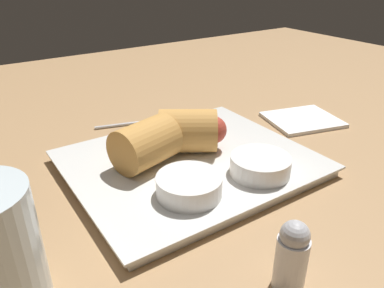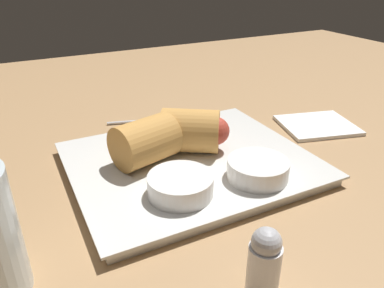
# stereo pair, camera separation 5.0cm
# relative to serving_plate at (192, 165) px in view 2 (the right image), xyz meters

# --- Properties ---
(table_surface) EXTENTS (1.80, 1.40, 0.02)m
(table_surface) POSITION_rel_serving_plate_xyz_m (-0.01, -0.00, -0.02)
(table_surface) COLOR #A87F54
(table_surface) RESTS_ON ground
(serving_plate) EXTENTS (0.30, 0.25, 0.01)m
(serving_plate) POSITION_rel_serving_plate_xyz_m (0.00, 0.00, 0.00)
(serving_plate) COLOR silver
(serving_plate) RESTS_ON table_surface
(roll_front_left) EXTENTS (0.09, 0.09, 0.06)m
(roll_front_left) POSITION_rel_serving_plate_xyz_m (-0.02, -0.02, 0.04)
(roll_front_left) COLOR #D19347
(roll_front_left) RESTS_ON serving_plate
(roll_front_right) EXTENTS (0.09, 0.07, 0.06)m
(roll_front_right) POSITION_rel_serving_plate_xyz_m (0.05, -0.02, 0.04)
(roll_front_right) COLOR #D19347
(roll_front_right) RESTS_ON serving_plate
(dipping_bowl_near) EXTENTS (0.07, 0.07, 0.02)m
(dipping_bowl_near) POSITION_rel_serving_plate_xyz_m (-0.05, 0.07, 0.02)
(dipping_bowl_near) COLOR white
(dipping_bowl_near) RESTS_ON serving_plate
(dipping_bowl_far) EXTENTS (0.07, 0.07, 0.02)m
(dipping_bowl_far) POSITION_rel_serving_plate_xyz_m (0.05, 0.06, 0.02)
(dipping_bowl_far) COLOR white
(dipping_bowl_far) RESTS_ON serving_plate
(spoon) EXTENTS (0.18, 0.07, 0.01)m
(spoon) POSITION_rel_serving_plate_xyz_m (-0.08, -0.15, -0.00)
(spoon) COLOR silver
(spoon) RESTS_ON table_surface
(napkin) EXTENTS (0.13, 0.12, 0.01)m
(napkin) POSITION_rel_serving_plate_xyz_m (-0.24, -0.03, -0.00)
(napkin) COLOR white
(napkin) RESTS_ON table_surface
(salt_shaker) EXTENTS (0.03, 0.03, 0.07)m
(salt_shaker) POSITION_rel_serving_plate_xyz_m (0.04, 0.20, 0.03)
(salt_shaker) COLOR silver
(salt_shaker) RESTS_ON table_surface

